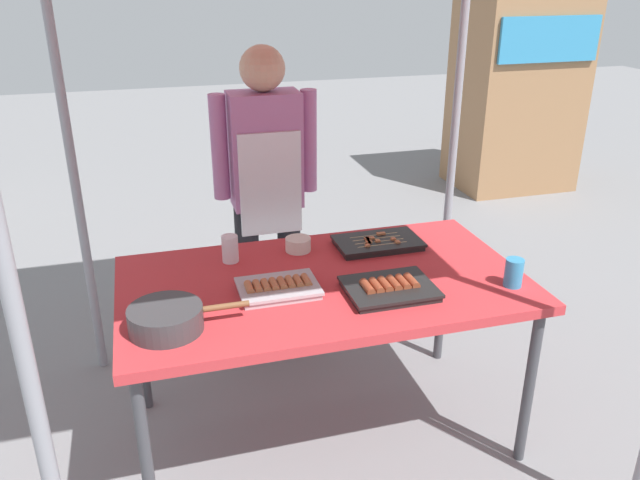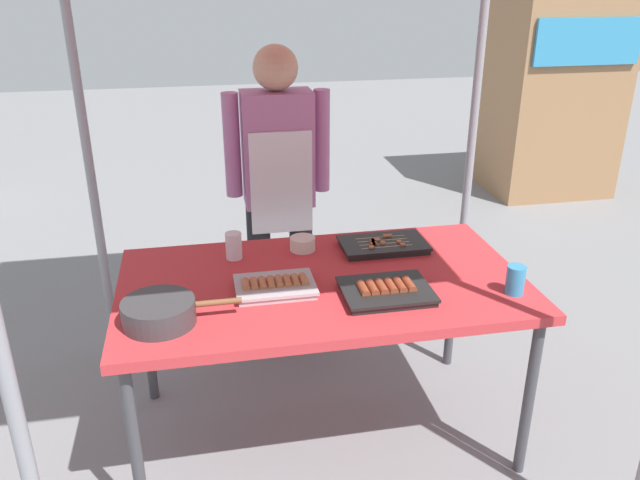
# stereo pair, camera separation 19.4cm
# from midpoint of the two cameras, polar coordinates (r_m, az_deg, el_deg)

# --- Properties ---
(ground_plane) EXTENTS (18.00, 18.00, 0.00)m
(ground_plane) POSITION_cam_midpoint_polar(r_m,az_deg,el_deg) (2.96, 2.15, -16.64)
(ground_plane) COLOR slate
(stall_table) EXTENTS (1.60, 0.90, 0.75)m
(stall_table) POSITION_cam_midpoint_polar(r_m,az_deg,el_deg) (2.57, 2.38, -4.63)
(stall_table) COLOR #C63338
(stall_table) RESTS_ON ground
(tray_grilled_sausages) EXTENTS (0.31, 0.22, 0.05)m
(tray_grilled_sausages) POSITION_cam_midpoint_polar(r_m,az_deg,el_deg) (2.45, -1.77, -4.17)
(tray_grilled_sausages) COLOR #ADADB2
(tray_grilled_sausages) RESTS_ON stall_table
(tray_meat_skewers) EXTENTS (0.38, 0.23, 0.04)m
(tray_meat_skewers) POSITION_cam_midpoint_polar(r_m,az_deg,el_deg) (2.83, 7.62, -0.47)
(tray_meat_skewers) COLOR black
(tray_meat_skewers) RESTS_ON stall_table
(tray_pork_links) EXTENTS (0.34, 0.26, 0.05)m
(tray_pork_links) POSITION_cam_midpoint_polar(r_m,az_deg,el_deg) (2.44, 8.21, -4.56)
(tray_pork_links) COLOR black
(tray_pork_links) RESTS_ON stall_table
(cooking_wok) EXTENTS (0.41, 0.25, 0.09)m
(cooking_wok) POSITION_cam_midpoint_polar(r_m,az_deg,el_deg) (2.27, -11.78, -6.30)
(cooking_wok) COLOR #38383A
(cooking_wok) RESTS_ON stall_table
(condiment_bowl) EXTENTS (0.11, 0.11, 0.06)m
(condiment_bowl) POSITION_cam_midpoint_polar(r_m,az_deg,el_deg) (2.79, 0.42, -0.36)
(condiment_bowl) COLOR silver
(condiment_bowl) RESTS_ON stall_table
(drink_cup_near_edge) EXTENTS (0.07, 0.07, 0.11)m
(drink_cup_near_edge) POSITION_cam_midpoint_polar(r_m,az_deg,el_deg) (2.71, -5.69, -0.55)
(drink_cup_near_edge) COLOR white
(drink_cup_near_edge) RESTS_ON stall_table
(drink_cup_by_wok) EXTENTS (0.07, 0.07, 0.11)m
(drink_cup_by_wok) POSITION_cam_midpoint_polar(r_m,az_deg,el_deg) (2.55, 19.14, -3.43)
(drink_cup_by_wok) COLOR #338CBF
(drink_cup_by_wok) RESTS_ON stall_table
(vendor_woman) EXTENTS (0.52, 0.23, 1.57)m
(vendor_woman) POSITION_cam_midpoint_polar(r_m,az_deg,el_deg) (3.19, -1.99, 5.53)
(vendor_woman) COLOR black
(vendor_woman) RESTS_ON ground
(neighbor_stall_left) EXTENTS (1.01, 0.78, 1.68)m
(neighbor_stall_left) POSITION_cam_midpoint_polar(r_m,az_deg,el_deg) (6.07, 21.00, 11.84)
(neighbor_stall_left) COLOR #9E724C
(neighbor_stall_left) RESTS_ON ground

